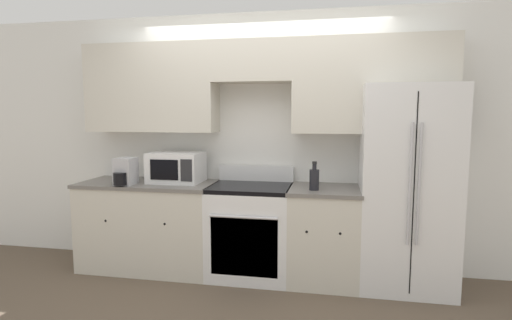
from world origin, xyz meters
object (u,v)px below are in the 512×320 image
(refrigerator, at_px, (406,187))
(microwave, at_px, (176,167))
(oven_range, at_px, (251,230))
(bottle, at_px, (314,179))

(refrigerator, distance_m, microwave, 2.22)
(oven_range, distance_m, bottle, 0.83)
(oven_range, height_order, refrigerator, refrigerator)
(oven_range, relative_size, bottle, 4.03)
(refrigerator, relative_size, bottle, 7.02)
(oven_range, xyz_separation_m, bottle, (0.61, -0.12, 0.55))
(oven_range, height_order, microwave, microwave)
(refrigerator, xyz_separation_m, bottle, (-0.82, -0.16, 0.08))
(oven_range, relative_size, refrigerator, 0.57)
(refrigerator, distance_m, bottle, 0.84)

